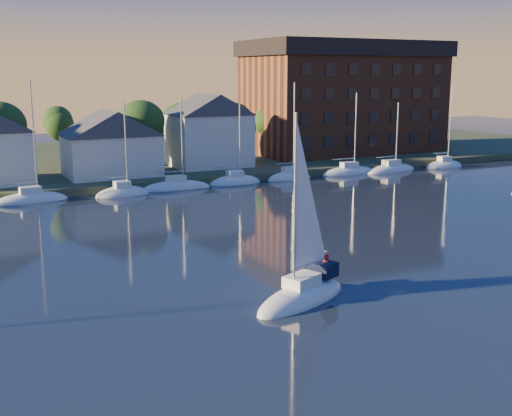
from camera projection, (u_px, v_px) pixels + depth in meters
ground at (512, 341)px, 33.10m from camera, size 260.00×260.00×0.00m
shoreline_land at (121, 163)px, 98.48m from camera, size 160.00×50.00×2.00m
wooden_dock at (172, 186)px, 78.43m from camera, size 120.00×3.00×1.00m
clubhouse_centre at (111, 142)px, 79.06m from camera, size 11.55×8.40×8.08m
clubhouse_east at (209, 129)px, 86.84m from camera, size 10.50×8.40×9.80m
condo_block at (344, 96)px, 102.77m from camera, size 31.00×17.00×17.40m
tree_line at (157, 120)px, 87.42m from camera, size 93.40×5.40×8.90m
moored_fleet at (180, 189)px, 75.80m from camera, size 87.50×2.40×12.05m
hero_sailboat at (303, 292)px, 38.89m from camera, size 8.21×5.28×12.50m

